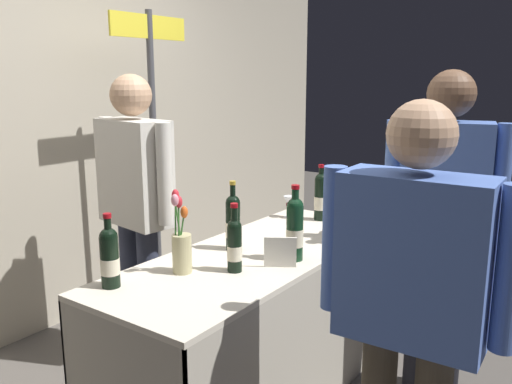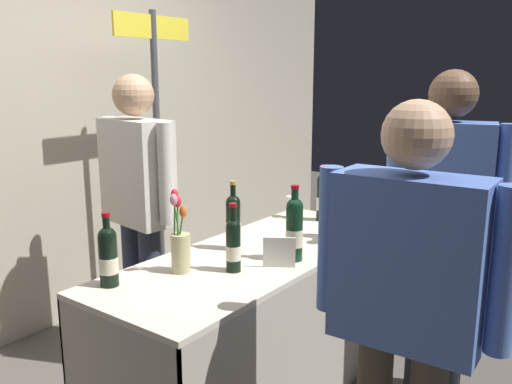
{
  "view_description": "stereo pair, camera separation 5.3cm",
  "coord_description": "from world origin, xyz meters",
  "px_view_note": "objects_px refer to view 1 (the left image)",
  "views": [
    {
      "loc": [
        -2.02,
        -1.44,
        1.64
      ],
      "look_at": [
        0.0,
        0.0,
        1.1
      ],
      "focal_mm": 37.65,
      "sensor_mm": 36.0,
      "label": 1
    },
    {
      "loc": [
        -1.99,
        -1.48,
        1.64
      ],
      "look_at": [
        0.0,
        0.0,
        1.1
      ],
      "focal_mm": 37.65,
      "sensor_mm": 36.0,
      "label": 2
    }
  ],
  "objects_px": {
    "featured_wine_bottle": "(235,244)",
    "wine_glass_near_vendor": "(289,202)",
    "tasting_table": "(256,301)",
    "flower_vase": "(181,246)",
    "display_bottle_0": "(233,221)",
    "vendor_presenter": "(136,193)",
    "wine_glass_mid": "(332,223)",
    "booth_signpost": "(153,135)",
    "taster_foreground_right": "(411,294)"
  },
  "relations": [
    {
      "from": "display_bottle_0",
      "to": "vendor_presenter",
      "type": "bearing_deg",
      "value": 90.33
    },
    {
      "from": "tasting_table",
      "to": "taster_foreground_right",
      "type": "bearing_deg",
      "value": -113.86
    },
    {
      "from": "featured_wine_bottle",
      "to": "display_bottle_0",
      "type": "distance_m",
      "value": 0.31
    },
    {
      "from": "flower_vase",
      "to": "taster_foreground_right",
      "type": "relative_size",
      "value": 0.23
    },
    {
      "from": "tasting_table",
      "to": "vendor_presenter",
      "type": "relative_size",
      "value": 1.06
    },
    {
      "from": "flower_vase",
      "to": "vendor_presenter",
      "type": "distance_m",
      "value": 0.8
    },
    {
      "from": "featured_wine_bottle",
      "to": "display_bottle_0",
      "type": "height_order",
      "value": "display_bottle_0"
    },
    {
      "from": "featured_wine_bottle",
      "to": "vendor_presenter",
      "type": "relative_size",
      "value": 0.19
    },
    {
      "from": "flower_vase",
      "to": "vendor_presenter",
      "type": "relative_size",
      "value": 0.22
    },
    {
      "from": "featured_wine_bottle",
      "to": "wine_glass_near_vendor",
      "type": "xyz_separation_m",
      "value": [
        0.92,
        0.29,
        -0.03
      ]
    },
    {
      "from": "vendor_presenter",
      "to": "tasting_table",
      "type": "bearing_deg",
      "value": 10.4
    },
    {
      "from": "vendor_presenter",
      "to": "booth_signpost",
      "type": "distance_m",
      "value": 0.6
    },
    {
      "from": "wine_glass_mid",
      "to": "flower_vase",
      "type": "height_order",
      "value": "flower_vase"
    },
    {
      "from": "wine_glass_mid",
      "to": "vendor_presenter",
      "type": "bearing_deg",
      "value": 109.69
    },
    {
      "from": "taster_foreground_right",
      "to": "booth_signpost",
      "type": "xyz_separation_m",
      "value": [
        0.81,
        2.01,
        0.32
      ]
    },
    {
      "from": "wine_glass_near_vendor",
      "to": "flower_vase",
      "type": "relative_size",
      "value": 0.36
    },
    {
      "from": "vendor_presenter",
      "to": "display_bottle_0",
      "type": "bearing_deg",
      "value": 8.67
    },
    {
      "from": "booth_signpost",
      "to": "tasting_table",
      "type": "bearing_deg",
      "value": -110.54
    },
    {
      "from": "wine_glass_mid",
      "to": "booth_signpost",
      "type": "height_order",
      "value": "booth_signpost"
    },
    {
      "from": "booth_signpost",
      "to": "vendor_presenter",
      "type": "bearing_deg",
      "value": -145.67
    },
    {
      "from": "wine_glass_mid",
      "to": "taster_foreground_right",
      "type": "height_order",
      "value": "taster_foreground_right"
    },
    {
      "from": "wine_glass_mid",
      "to": "taster_foreground_right",
      "type": "distance_m",
      "value": 1.0
    },
    {
      "from": "featured_wine_bottle",
      "to": "taster_foreground_right",
      "type": "relative_size",
      "value": 0.2
    },
    {
      "from": "tasting_table",
      "to": "flower_vase",
      "type": "relative_size",
      "value": 4.77
    },
    {
      "from": "tasting_table",
      "to": "wine_glass_near_vendor",
      "type": "bearing_deg",
      "value": 18.51
    },
    {
      "from": "tasting_table",
      "to": "booth_signpost",
      "type": "xyz_separation_m",
      "value": [
        0.42,
        1.11,
        0.72
      ]
    },
    {
      "from": "display_bottle_0",
      "to": "wine_glass_near_vendor",
      "type": "relative_size",
      "value": 2.63
    },
    {
      "from": "wine_glass_near_vendor",
      "to": "taster_foreground_right",
      "type": "distance_m",
      "value": 1.54
    },
    {
      "from": "tasting_table",
      "to": "flower_vase",
      "type": "distance_m",
      "value": 0.56
    },
    {
      "from": "tasting_table",
      "to": "taster_foreground_right",
      "type": "xyz_separation_m",
      "value": [
        -0.4,
        -0.9,
        0.4
      ]
    },
    {
      "from": "tasting_table",
      "to": "wine_glass_mid",
      "type": "relative_size",
      "value": 12.14
    },
    {
      "from": "wine_glass_near_vendor",
      "to": "taster_foreground_right",
      "type": "xyz_separation_m",
      "value": [
        -1.06,
        -1.12,
        0.05
      ]
    },
    {
      "from": "tasting_table",
      "to": "featured_wine_bottle",
      "type": "bearing_deg",
      "value": -164.65
    },
    {
      "from": "flower_vase",
      "to": "taster_foreground_right",
      "type": "xyz_separation_m",
      "value": [
        0.01,
        -1.01,
        0.03
      ]
    },
    {
      "from": "display_bottle_0",
      "to": "wine_glass_mid",
      "type": "height_order",
      "value": "display_bottle_0"
    },
    {
      "from": "wine_glass_mid",
      "to": "flower_vase",
      "type": "bearing_deg",
      "value": 155.8
    },
    {
      "from": "taster_foreground_right",
      "to": "wine_glass_near_vendor",
      "type": "bearing_deg",
      "value": -45.67
    },
    {
      "from": "taster_foreground_right",
      "to": "featured_wine_bottle",
      "type": "bearing_deg",
      "value": -11.8
    },
    {
      "from": "wine_glass_mid",
      "to": "flower_vase",
      "type": "relative_size",
      "value": 0.39
    },
    {
      "from": "wine_glass_mid",
      "to": "taster_foreground_right",
      "type": "relative_size",
      "value": 0.09
    },
    {
      "from": "display_bottle_0",
      "to": "wine_glass_near_vendor",
      "type": "bearing_deg",
      "value": 8.31
    },
    {
      "from": "display_bottle_0",
      "to": "vendor_presenter",
      "type": "xyz_separation_m",
      "value": [
        -0.0,
        0.68,
        0.06
      ]
    },
    {
      "from": "wine_glass_near_vendor",
      "to": "flower_vase",
      "type": "height_order",
      "value": "flower_vase"
    },
    {
      "from": "wine_glass_near_vendor",
      "to": "wine_glass_mid",
      "type": "height_order",
      "value": "wine_glass_mid"
    },
    {
      "from": "tasting_table",
      "to": "vendor_presenter",
      "type": "bearing_deg",
      "value": 92.06
    },
    {
      "from": "tasting_table",
      "to": "taster_foreground_right",
      "type": "distance_m",
      "value": 1.07
    },
    {
      "from": "flower_vase",
      "to": "booth_signpost",
      "type": "xyz_separation_m",
      "value": [
        0.82,
        1.0,
        0.34
      ]
    },
    {
      "from": "flower_vase",
      "to": "featured_wine_bottle",
      "type": "bearing_deg",
      "value": -51.05
    },
    {
      "from": "booth_signpost",
      "to": "wine_glass_mid",
      "type": "bearing_deg",
      "value": -93.16
    },
    {
      "from": "booth_signpost",
      "to": "flower_vase",
      "type": "bearing_deg",
      "value": -129.37
    }
  ]
}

